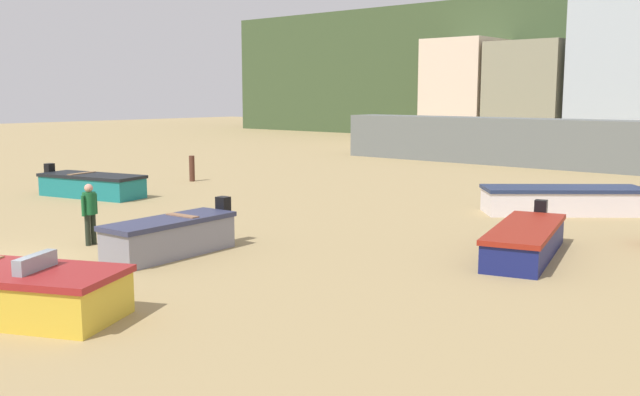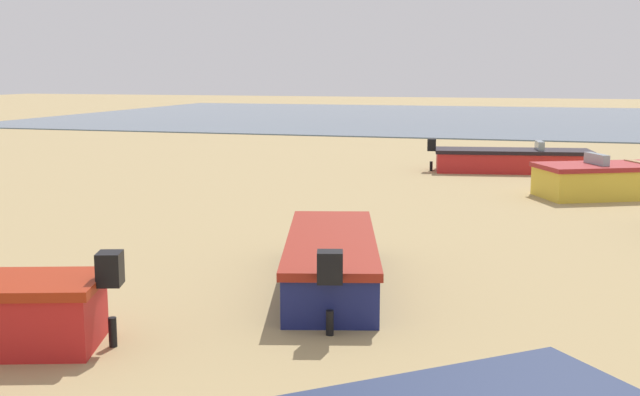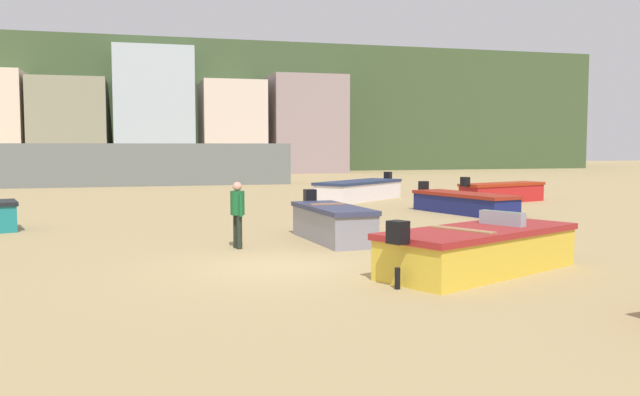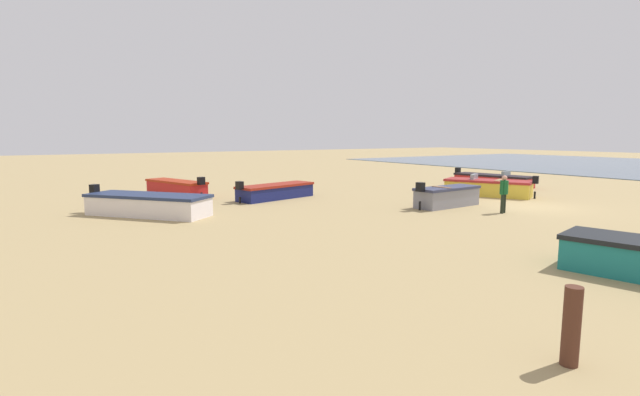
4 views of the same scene
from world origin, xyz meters
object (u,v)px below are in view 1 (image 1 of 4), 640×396
at_px(boat_navy_3, 525,241).
at_px(beach_walker_distant, 90,209).
at_px(boat_teal_5, 92,185).
at_px(boat_grey_6, 171,236).
at_px(mooring_post_near_water, 192,169).
at_px(boat_white_1, 563,200).

xyz_separation_m(boat_navy_3, beach_walker_distant, (-9.26, -6.16, 0.56)).
xyz_separation_m(boat_teal_5, beach_walker_distant, (7.87, -4.88, 0.50)).
bearing_deg(boat_teal_5, boat_grey_6, 54.53).
bearing_deg(mooring_post_near_water, boat_white_1, 8.21).
relative_size(boat_white_1, boat_teal_5, 1.09).
distance_m(boat_grey_6, beach_walker_distant, 2.70).
xyz_separation_m(boat_grey_6, beach_walker_distant, (-2.58, -0.62, 0.48)).
bearing_deg(boat_teal_5, mooring_post_near_water, 176.09).
bearing_deg(beach_walker_distant, boat_grey_6, 89.90).
distance_m(boat_navy_3, mooring_post_near_water, 18.60).
bearing_deg(boat_navy_3, boat_teal_5, -10.62).
distance_m(boat_teal_5, boat_grey_6, 11.29).
relative_size(boat_navy_3, mooring_post_near_water, 4.07).
bearing_deg(beach_walker_distant, boat_navy_3, 110.07).
bearing_deg(boat_white_1, mooring_post_near_water, 58.20).
height_order(boat_white_1, boat_teal_5, boat_white_1).
height_order(boat_white_1, beach_walker_distant, beach_walker_distant).
height_order(boat_navy_3, beach_walker_distant, beach_walker_distant).
relative_size(boat_white_1, beach_walker_distant, 3.12).
bearing_deg(beach_walker_distant, boat_teal_5, -135.34).
xyz_separation_m(boat_teal_5, mooring_post_near_water, (-0.94, 5.69, 0.14)).
distance_m(boat_white_1, boat_grey_6, 13.26).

